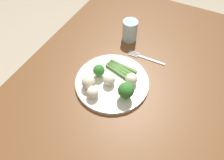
# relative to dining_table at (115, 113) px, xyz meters

# --- Properties ---
(dining_table) EXTENTS (1.47, 0.85, 0.75)m
(dining_table) POSITION_rel_dining_table_xyz_m (0.00, 0.00, 0.00)
(dining_table) COLOR brown
(dining_table) RESTS_ON ground_plane
(plate) EXTENTS (0.29, 0.29, 0.01)m
(plate) POSITION_rel_dining_table_xyz_m (0.06, 0.05, 0.11)
(plate) COLOR silver
(plate) RESTS_ON dining_table
(asparagus_bundle) EXTENTS (0.07, 0.13, 0.01)m
(asparagus_bundle) POSITION_rel_dining_table_xyz_m (0.13, 0.04, 0.12)
(asparagus_bundle) COLOR #47752D
(asparagus_bundle) RESTS_ON plate
(broccoli_right) EXTENTS (0.04, 0.04, 0.05)m
(broccoli_right) POSITION_rel_dining_table_xyz_m (0.06, 0.10, 0.15)
(broccoli_right) COLOR #609E3D
(broccoli_right) RESTS_ON plate
(broccoli_back_right) EXTENTS (0.06, 0.06, 0.07)m
(broccoli_back_right) POSITION_rel_dining_table_xyz_m (0.02, -0.03, 0.16)
(broccoli_back_right) COLOR #609E3D
(broccoli_back_right) RESTS_ON plate
(cauliflower_outer_edge) EXTENTS (0.05, 0.05, 0.05)m
(cauliflower_outer_edge) POSITION_rel_dining_table_xyz_m (0.05, 0.05, 0.14)
(cauliflower_outer_edge) COLOR silver
(cauliflower_outer_edge) RESTS_ON plate
(cauliflower_front) EXTENTS (0.05, 0.05, 0.05)m
(cauliflower_front) POSITION_rel_dining_table_xyz_m (0.09, -0.02, 0.14)
(cauliflower_front) COLOR white
(cauliflower_front) RESTS_ON plate
(cauliflower_edge) EXTENTS (0.05, 0.05, 0.05)m
(cauliflower_edge) POSITION_rel_dining_table_xyz_m (0.00, 0.11, 0.14)
(cauliflower_edge) COLOR beige
(cauliflower_edge) RESTS_ON plate
(cauliflower_near_fork) EXTENTS (0.04, 0.04, 0.04)m
(cauliflower_near_fork) POSITION_rel_dining_table_xyz_m (-0.03, 0.08, 0.14)
(cauliflower_near_fork) COLOR white
(cauliflower_near_fork) RESTS_ON plate
(fork) EXTENTS (0.03, 0.17, 0.00)m
(fork) POSITION_rel_dining_table_xyz_m (0.25, -0.02, 0.10)
(fork) COLOR silver
(fork) RESTS_ON dining_table
(water_glass) EXTENTS (0.07, 0.07, 0.10)m
(water_glass) POSITION_rel_dining_table_xyz_m (0.33, 0.09, 0.15)
(water_glass) COLOR silver
(water_glass) RESTS_ON dining_table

